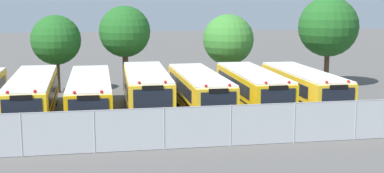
{
  "coord_description": "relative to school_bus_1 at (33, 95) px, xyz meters",
  "views": [
    {
      "loc": [
        -2.97,
        -32.43,
        7.17
      ],
      "look_at": [
        2.94,
        0.0,
        1.6
      ],
      "focal_mm": 49.72,
      "sensor_mm": 36.0,
      "label": 1
    }
  ],
  "objects": [
    {
      "name": "ground_plane",
      "position": [
        6.74,
        0.22,
        -1.39
      ],
      "size": [
        160.0,
        160.0,
        0.0
      ],
      "primitive_type": "plane",
      "color": "#514F4C"
    },
    {
      "name": "school_bus_1",
      "position": [
        0.0,
        0.0,
        0.0
      ],
      "size": [
        2.63,
        11.32,
        2.64
      ],
      "rotation": [
        0.0,
        0.0,
        3.16
      ],
      "color": "yellow",
      "rests_on": "ground_plane"
    },
    {
      "name": "school_bus_2",
      "position": [
        3.36,
        0.12,
        -0.06
      ],
      "size": [
        2.58,
        11.45,
        2.52
      ],
      "rotation": [
        0.0,
        0.0,
        3.14
      ],
      "color": "#EAA80C",
      "rests_on": "ground_plane"
    },
    {
      "name": "school_bus_3",
      "position": [
        6.82,
        0.36,
        0.06
      ],
      "size": [
        2.85,
        10.1,
        2.77
      ],
      "rotation": [
        0.0,
        0.0,
        3.11
      ],
      "color": "yellow",
      "rests_on": "ground_plane"
    },
    {
      "name": "school_bus_4",
      "position": [
        10.11,
        0.05,
        -0.03
      ],
      "size": [
        2.52,
        10.47,
        2.58
      ],
      "rotation": [
        0.0,
        0.0,
        3.15
      ],
      "color": "yellow",
      "rests_on": "ground_plane"
    },
    {
      "name": "school_bus_5",
      "position": [
        13.65,
        0.31,
        -0.03
      ],
      "size": [
        2.56,
        10.32,
        2.59
      ],
      "rotation": [
        0.0,
        0.0,
        3.13
      ],
      "color": "yellow",
      "rests_on": "ground_plane"
    },
    {
      "name": "school_bus_6",
      "position": [
        17.02,
        0.03,
        -0.04
      ],
      "size": [
        2.52,
        10.22,
        2.56
      ],
      "rotation": [
        0.0,
        0.0,
        3.15
      ],
      "color": "yellow",
      "rests_on": "ground_plane"
    },
    {
      "name": "tree_1",
      "position": [
        0.86,
        8.62,
        2.62
      ],
      "size": [
        3.73,
        3.73,
        5.87
      ],
      "color": "#4C3823",
      "rests_on": "ground_plane"
    },
    {
      "name": "tree_2",
      "position": [
        5.88,
        8.72,
        3.22
      ],
      "size": [
        3.92,
        3.92,
        6.53
      ],
      "color": "#4C3823",
      "rests_on": "ground_plane"
    },
    {
      "name": "tree_3",
      "position": [
        14.06,
        8.66,
        2.4
      ],
      "size": [
        4.02,
        4.02,
        5.85
      ],
      "color": "#4C3823",
      "rests_on": "ground_plane"
    },
    {
      "name": "tree_4",
      "position": [
        22.19,
        8.03,
        3.43
      ],
      "size": [
        4.82,
        4.82,
        7.22
      ],
      "color": "#4C3823",
      "rests_on": "ground_plane"
    },
    {
      "name": "chainlink_fence",
      "position": [
        6.85,
        -7.95,
        -0.33
      ],
      "size": [
        26.05,
        0.07,
        2.05
      ],
      "color": "#9EA0A3",
      "rests_on": "ground_plane"
    },
    {
      "name": "traffic_cone",
      "position": [
        3.61,
        -6.63,
        -1.16
      ],
      "size": [
        0.36,
        0.36,
        0.47
      ],
      "primitive_type": "cone",
      "color": "#EA5914",
      "rests_on": "ground_plane"
    }
  ]
}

